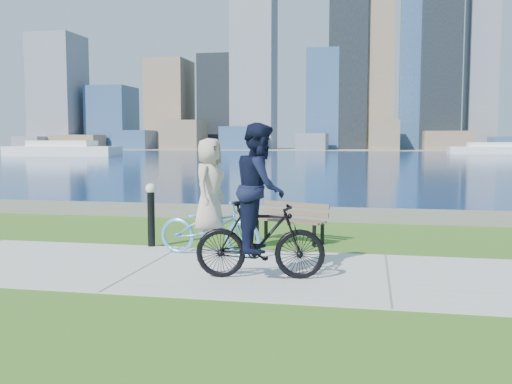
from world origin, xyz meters
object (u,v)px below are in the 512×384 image
cyclist_woman (210,212)px  cyclist_man (260,214)px  park_bench (291,218)px  bollard_lamp (151,211)px

cyclist_woman → cyclist_man: size_ratio=0.91×
park_bench → cyclist_woman: 2.25m
bollard_lamp → cyclist_woman: (1.40, -0.62, 0.09)m
cyclist_man → cyclist_woman: bearing=31.5°
cyclist_man → bollard_lamp: bearing=43.3°
park_bench → bollard_lamp: 2.93m
park_bench → cyclist_man: size_ratio=0.70×
cyclist_woman → cyclist_man: cyclist_man is taller
cyclist_woman → cyclist_man: 2.03m
park_bench → cyclist_woman: cyclist_woman is taller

